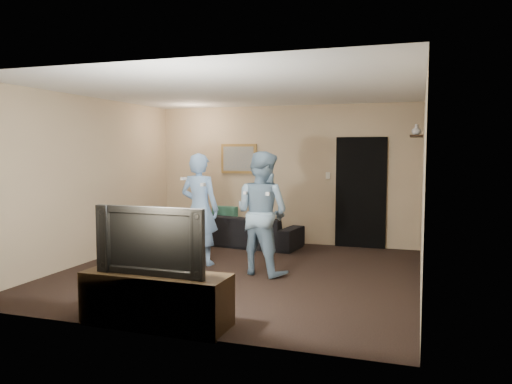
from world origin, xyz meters
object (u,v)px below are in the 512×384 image
(sofa, at_px, (248,231))
(television, at_px, (155,239))
(wii_player_left, at_px, (200,209))
(tv_console, at_px, (156,299))
(wii_player_right, at_px, (262,213))

(sofa, relative_size, television, 1.62)
(sofa, xyz_separation_m, wii_player_left, (-0.23, -1.63, 0.58))
(wii_player_left, bearing_deg, tv_console, -74.93)
(television, bearing_deg, tv_console, 0.00)
(wii_player_left, distance_m, wii_player_right, 1.12)
(tv_console, bearing_deg, wii_player_right, 81.55)
(tv_console, relative_size, television, 1.28)
(wii_player_right, bearing_deg, wii_player_left, 166.58)
(sofa, height_order, tv_console, sofa)
(television, bearing_deg, sofa, 97.49)
(sofa, relative_size, tv_console, 1.26)
(wii_player_left, xyz_separation_m, wii_player_right, (1.09, -0.26, 0.01))
(television, distance_m, wii_player_left, 2.67)
(television, xyz_separation_m, wii_player_right, (0.39, 2.32, 0.01))
(tv_console, relative_size, wii_player_right, 0.88)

